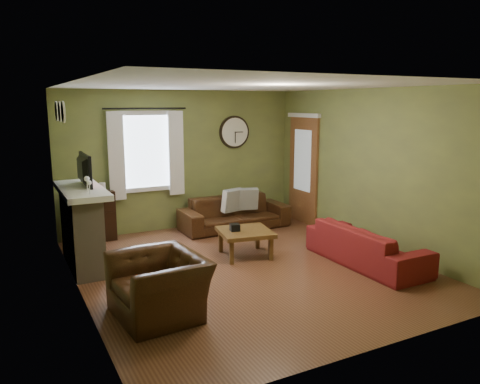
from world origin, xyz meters
name	(u,v)px	position (x,y,z in m)	size (l,w,h in m)	color
floor	(247,268)	(0.00, 0.00, 0.00)	(4.60, 5.20, 0.00)	brown
ceiling	(247,85)	(0.00, 0.00, 2.60)	(4.60, 5.20, 0.00)	white
wall_left	(76,194)	(-2.30, 0.00, 1.30)	(0.00, 5.20, 2.60)	olive
wall_right	(371,169)	(2.30, 0.00, 1.30)	(0.00, 5.20, 2.60)	olive
wall_back	(182,160)	(0.00, 2.60, 1.30)	(4.60, 0.00, 2.60)	olive
wall_front	(380,220)	(0.00, -2.60, 1.30)	(4.60, 0.00, 2.60)	olive
fireplace	(82,230)	(-2.10, 1.15, 0.55)	(0.40, 1.40, 1.10)	tan
firebox	(96,245)	(-1.91, 1.15, 0.30)	(0.04, 0.60, 0.55)	black
mantel	(81,190)	(-2.07, 1.15, 1.14)	(0.58, 1.60, 0.08)	white
tv	(80,174)	(-2.05, 1.30, 1.35)	(0.60, 0.08, 0.35)	black
tv_screen	(85,170)	(-1.97, 1.30, 1.41)	(0.02, 0.62, 0.36)	#994C3F
medallion_left	(63,112)	(-2.28, 0.80, 2.25)	(0.28, 0.28, 0.03)	white
medallion_mid	(60,112)	(-2.28, 1.15, 2.25)	(0.28, 0.28, 0.03)	white
medallion_right	(57,111)	(-2.28, 1.50, 2.25)	(0.28, 0.28, 0.03)	white
window_pane	(145,151)	(-0.70, 2.58, 1.50)	(1.00, 0.02, 1.30)	silver
curtain_rod	(145,108)	(-0.70, 2.48, 2.27)	(0.03, 0.03, 1.50)	black
curtain_left	(116,156)	(-1.25, 2.48, 1.45)	(0.28, 0.04, 1.55)	white
curtain_right	(176,153)	(-0.15, 2.48, 1.45)	(0.28, 0.04, 1.55)	white
wall_clock	(235,132)	(1.10, 2.55, 1.80)	(0.64, 0.06, 0.64)	white
door	(303,170)	(2.27, 1.85, 1.05)	(0.05, 0.90, 2.10)	brown
bookshelf	(93,217)	(-1.71, 2.43, 0.43)	(0.73, 0.31, 0.87)	black
book	(87,187)	(-1.79, 2.41, 0.96)	(0.18, 0.25, 0.02)	#543818
sofa_brown	(234,213)	(0.83, 2.04, 0.30)	(2.06, 0.81, 0.60)	#321B0D
pillow_left	(247,199)	(1.10, 2.03, 0.55)	(0.41, 0.12, 0.41)	gray
pillow_right	(232,200)	(0.79, 2.05, 0.55)	(0.43, 0.13, 0.43)	gray
sofa_red	(366,245)	(1.67, -0.66, 0.29)	(1.98, 0.77, 0.58)	maroon
armchair	(159,286)	(-1.60, -0.90, 0.34)	(1.06, 0.93, 0.69)	#321B0D
coffee_table	(245,243)	(0.24, 0.49, 0.21)	(0.78, 0.78, 0.42)	#543818
tissue_box	(235,232)	(0.08, 0.53, 0.40)	(0.14, 0.14, 0.11)	black
wine_glass_a	(89,188)	(-2.05, 0.56, 1.27)	(0.06, 0.06, 0.18)	white
wine_glass_b	(87,184)	(-2.05, 0.73, 1.29)	(0.08, 0.08, 0.22)	white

